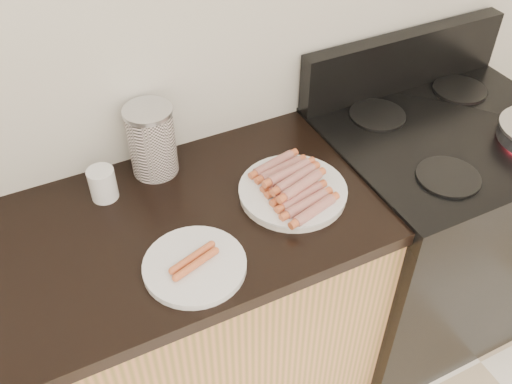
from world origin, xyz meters
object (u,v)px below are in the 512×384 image
main_plate (293,192)px  mug (103,184)px  side_plate (195,266)px  canister (152,141)px  stove (425,232)px

main_plate → mug: 0.52m
main_plate → mug: size_ratio=3.19×
main_plate → side_plate: 0.36m
side_plate → mug: (-0.12, 0.35, 0.04)m
canister → side_plate: bearing=-95.5°
side_plate → mug: size_ratio=2.73×
stove → side_plate: 1.04m
stove → mug: bearing=169.4°
main_plate → side_plate: (-0.34, -0.12, -0.00)m
side_plate → stove: bearing=9.2°
main_plate → canister: canister is taller
stove → canister: 1.07m
main_plate → side_plate: bearing=-160.0°
main_plate → canister: 0.42m
stove → mug: size_ratio=9.91×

